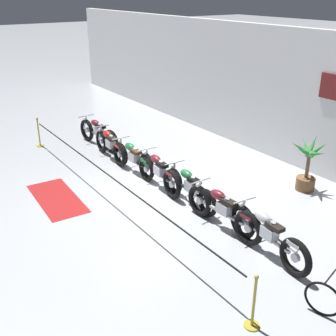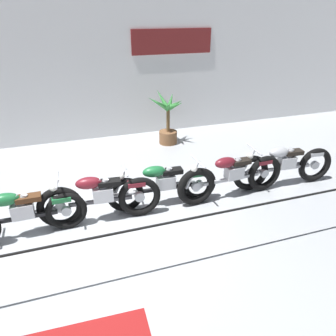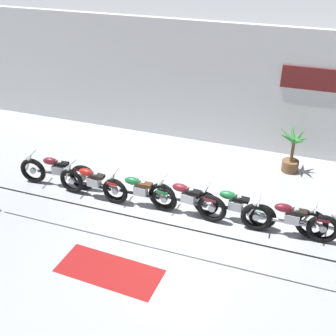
{
  "view_description": "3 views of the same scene",
  "coord_description": "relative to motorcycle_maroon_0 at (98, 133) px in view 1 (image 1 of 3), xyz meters",
  "views": [
    {
      "loc": [
        9.08,
        -5.34,
        5.27
      ],
      "look_at": [
        -0.13,
        0.98,
        0.46
      ],
      "focal_mm": 45.0,
      "sensor_mm": 36.0,
      "label": 1
    },
    {
      "loc": [
        -0.44,
        -4.67,
        3.6
      ],
      "look_at": [
        1.35,
        0.64,
        0.86
      ],
      "focal_mm": 35.0,
      "sensor_mm": 36.0,
      "label": 2
    },
    {
      "loc": [
        2.66,
        -8.33,
        6.94
      ],
      "look_at": [
        -0.76,
        1.29,
        0.91
      ],
      "focal_mm": 45.0,
      "sensor_mm": 36.0,
      "label": 3
    }
  ],
  "objects": [
    {
      "name": "motorcycle_red_1",
      "position": [
        1.29,
        -0.2,
        -0.01
      ],
      "size": [
        2.22,
        0.62,
        0.97
      ],
      "color": "black",
      "rests_on": "ground"
    },
    {
      "name": "floor_banner",
      "position": [
        3.05,
        -2.74,
        -0.48
      ],
      "size": [
        2.47,
        1.14,
        0.01
      ],
      "primitive_type": "cube",
      "rotation": [
        0.0,
        0.0,
        -0.05
      ],
      "color": "maroon",
      "rests_on": "ground"
    },
    {
      "name": "motorcycle_maroon_0",
      "position": [
        0.0,
        0.0,
        0.0
      ],
      "size": [
        2.45,
        0.63,
        0.99
      ],
      "color": "black",
      "rests_on": "ground"
    },
    {
      "name": "motorcycle_green_4",
      "position": [
        5.3,
        0.06,
        -0.03
      ],
      "size": [
        2.25,
        0.62,
        0.94
      ],
      "color": "black",
      "rests_on": "ground"
    },
    {
      "name": "stanchion_mid_left",
      "position": [
        9.41,
        -1.74,
        -0.13
      ],
      "size": [
        0.28,
        0.28,
        1.05
      ],
      "color": "gold",
      "rests_on": "ground"
    },
    {
      "name": "potted_palm_left_of_row",
      "position": [
        6.47,
        3.25,
        0.21
      ],
      "size": [
        1.03,
        0.96,
        1.57
      ],
      "color": "brown",
      "rests_on": "ground"
    },
    {
      "name": "motorcycle_green_2",
      "position": [
        2.69,
        -0.14,
        -0.02
      ],
      "size": [
        2.21,
        0.62,
        0.94
      ],
      "color": "black",
      "rests_on": "ground"
    },
    {
      "name": "back_wall",
      "position": [
        4.04,
        4.46,
        1.62
      ],
      "size": [
        28.0,
        0.29,
        4.2
      ],
      "color": "white",
      "rests_on": "ground"
    },
    {
      "name": "motorcycle_silver_6",
      "position": [
        8.07,
        -0.01,
        0.0
      ],
      "size": [
        2.41,
        0.62,
        0.98
      ],
      "color": "black",
      "rests_on": "ground"
    },
    {
      "name": "stanchion_far_left",
      "position": [
        2.66,
        -1.74,
        0.26
      ],
      "size": [
        10.57,
        0.28,
        1.05
      ],
      "color": "gold",
      "rests_on": "ground"
    },
    {
      "name": "motorcycle_maroon_3",
      "position": [
        4.06,
        -0.1,
        0.0
      ],
      "size": [
        2.25,
        0.62,
        0.98
      ],
      "color": "black",
      "rests_on": "ground"
    },
    {
      "name": "motorcycle_maroon_5",
      "position": [
        6.74,
        -0.08,
        -0.0
      ],
      "size": [
        2.44,
        0.62,
        0.98
      ],
      "color": "black",
      "rests_on": "ground"
    },
    {
      "name": "ground_plane",
      "position": [
        4.04,
        -0.66,
        -0.48
      ],
      "size": [
        120.0,
        120.0,
        0.0
      ],
      "primitive_type": "plane",
      "color": "#B2B7BC"
    }
  ]
}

